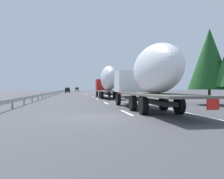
# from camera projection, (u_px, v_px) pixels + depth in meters

# --- Properties ---
(ground_plane) EXTENTS (260.00, 260.00, 0.00)m
(ground_plane) POSITION_uv_depth(u_px,v_px,m) (81.00, 95.00, 51.48)
(ground_plane) COLOR #424247
(lane_stripe_0) EXTENTS (3.20, 0.20, 0.01)m
(lane_stripe_0) POSITION_uv_depth(u_px,v_px,m) (127.00, 113.00, 14.27)
(lane_stripe_0) COLOR white
(lane_stripe_0) RESTS_ON ground_plane
(lane_stripe_1) EXTENTS (3.20, 0.20, 0.01)m
(lane_stripe_1) POSITION_uv_depth(u_px,v_px,m) (106.00, 103.00, 23.61)
(lane_stripe_1) COLOR white
(lane_stripe_1) RESTS_ON ground_plane
(lane_stripe_2) EXTENTS (3.20, 0.20, 0.01)m
(lane_stripe_2) POSITION_uv_depth(u_px,v_px,m) (97.00, 99.00, 33.05)
(lane_stripe_2) COLOR white
(lane_stripe_2) RESTS_ON ground_plane
(lane_stripe_3) EXTENTS (3.20, 0.20, 0.01)m
(lane_stripe_3) POSITION_uv_depth(u_px,v_px,m) (93.00, 97.00, 40.50)
(lane_stripe_3) COLOR white
(lane_stripe_3) RESTS_ON ground_plane
(lane_stripe_4) EXTENTS (3.20, 0.20, 0.01)m
(lane_stripe_4) POSITION_uv_depth(u_px,v_px,m) (87.00, 94.00, 56.93)
(lane_stripe_4) COLOR white
(lane_stripe_4) RESTS_ON ground_plane
(lane_stripe_5) EXTENTS (3.20, 0.20, 0.01)m
(lane_stripe_5) POSITION_uv_depth(u_px,v_px,m) (86.00, 94.00, 62.87)
(lane_stripe_5) COLOR white
(lane_stripe_5) RESTS_ON ground_plane
(lane_stripe_6) EXTENTS (3.20, 0.20, 0.01)m
(lane_stripe_6) POSITION_uv_depth(u_px,v_px,m) (84.00, 93.00, 75.80)
(lane_stripe_6) COLOR white
(lane_stripe_6) RESTS_ON ground_plane
(lane_stripe_7) EXTENTS (3.20, 0.20, 0.01)m
(lane_stripe_7) POSITION_uv_depth(u_px,v_px,m) (83.00, 92.00, 85.26)
(lane_stripe_7) COLOR white
(lane_stripe_7) RESTS_ON ground_plane
(edge_line_right) EXTENTS (110.00, 0.20, 0.01)m
(edge_line_right) POSITION_uv_depth(u_px,v_px,m) (102.00, 94.00, 57.30)
(edge_line_right) COLOR white
(edge_line_right) RESTS_ON ground_plane
(truck_lead) EXTENTS (13.97, 2.55, 4.82)m
(truck_lead) POSITION_uv_depth(u_px,v_px,m) (108.00, 81.00, 35.08)
(truck_lead) COLOR #B21919
(truck_lead) RESTS_ON ground_plane
(truck_trailing) EXTENTS (14.30, 2.55, 4.25)m
(truck_trailing) POSITION_uv_depth(u_px,v_px,m) (148.00, 75.00, 15.75)
(truck_trailing) COLOR silver
(truck_trailing) RESTS_ON ground_plane
(car_silver_hatch) EXTENTS (4.78, 1.91, 1.95)m
(car_silver_hatch) POSITION_uv_depth(u_px,v_px,m) (77.00, 90.00, 105.56)
(car_silver_hatch) COLOR #ADB2B7
(car_silver_hatch) RESTS_ON ground_plane
(car_black_suv) EXTENTS (4.57, 1.79, 1.80)m
(car_black_suv) POSITION_uv_depth(u_px,v_px,m) (68.00, 90.00, 80.55)
(car_black_suv) COLOR black
(car_black_suv) RESTS_ON ground_plane
(road_sign) EXTENTS (0.10, 0.90, 3.36)m
(road_sign) POSITION_uv_depth(u_px,v_px,m) (111.00, 85.00, 51.10)
(road_sign) COLOR gray
(road_sign) RESTS_ON ground_plane
(tree_1) EXTENTS (3.62, 3.62, 4.81)m
(tree_1) POSITION_uv_depth(u_px,v_px,m) (108.00, 84.00, 84.93)
(tree_1) COLOR #472D19
(tree_1) RESTS_ON ground_plane
(tree_2) EXTENTS (3.52, 3.52, 6.13)m
(tree_2) POSITION_uv_depth(u_px,v_px,m) (102.00, 83.00, 93.55)
(tree_2) COLOR #472D19
(tree_2) RESTS_ON ground_plane
(tree_3) EXTENTS (3.90, 3.90, 7.12)m
(tree_3) POSITION_uv_depth(u_px,v_px,m) (209.00, 59.00, 21.33)
(tree_3) COLOR #472D19
(tree_3) RESTS_ON ground_plane
(guardrail_median) EXTENTS (94.00, 0.10, 0.76)m
(guardrail_median) POSITION_uv_depth(u_px,v_px,m) (54.00, 92.00, 53.46)
(guardrail_median) COLOR #9EA0A5
(guardrail_median) RESTS_ON ground_plane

